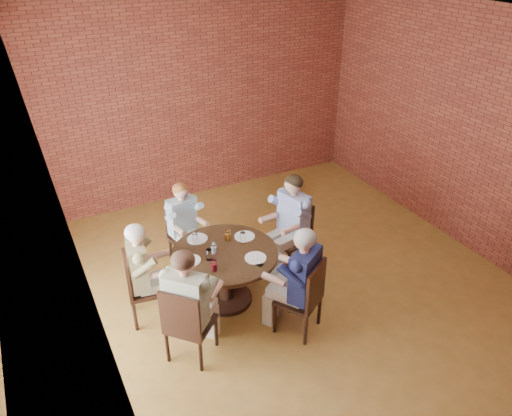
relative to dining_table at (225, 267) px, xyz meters
name	(u,v)px	position (x,y,z in m)	size (l,w,h in m)	color
floor	(278,313)	(0.47, -0.53, -0.53)	(7.00, 7.00, 0.00)	olive
ceiling	(286,28)	(0.47, -0.53, 2.87)	(7.00, 7.00, 0.00)	white
wall_back	(175,103)	(0.47, 2.97, 1.17)	(7.00, 7.00, 0.00)	brown
wall_right	(492,141)	(3.72, -0.53, 1.17)	(7.00, 7.00, 0.00)	brown
dining_table	(225,267)	(0.00, 0.00, 0.00)	(1.31, 1.31, 0.75)	black
chair_a	(294,231)	(1.19, 0.32, -0.01)	(0.56, 0.56, 0.97)	black
diner_a	(290,223)	(1.10, 0.29, 0.17)	(0.57, 0.70, 1.40)	#4357B0
chair_b	(183,233)	(-0.18, 1.04, -0.04)	(0.46, 0.46, 0.90)	black
diner_b	(185,226)	(-0.17, 0.97, 0.10)	(0.49, 0.60, 1.27)	#97B0C0
chair_c	(139,285)	(-1.05, 0.16, -0.02)	(0.48, 0.48, 0.93)	black
diner_c	(144,273)	(-0.97, 0.15, 0.14)	(0.53, 0.65, 1.33)	brown
chair_d	(186,323)	(-0.78, -0.72, 0.00)	(0.65, 0.65, 0.98)	black
diner_d	(189,304)	(-0.71, -0.66, 0.17)	(0.57, 0.70, 1.41)	gray
chair_e	(306,296)	(0.60, -0.93, -0.01)	(0.63, 0.63, 0.97)	black
diner_e	(299,281)	(0.55, -0.85, 0.17)	(0.56, 0.69, 1.39)	#181D45
plate_a	(245,236)	(0.37, 0.19, 0.23)	(0.26, 0.26, 0.01)	white
plate_b	(197,239)	(-0.19, 0.42, 0.23)	(0.26, 0.26, 0.01)	white
plate_c	(190,260)	(-0.44, 0.02, 0.23)	(0.26, 0.26, 0.01)	white
plate_d	(256,258)	(0.27, -0.29, 0.23)	(0.26, 0.26, 0.01)	white
glass_a	(243,237)	(0.30, 0.10, 0.29)	(0.07, 0.07, 0.14)	white
glass_b	(228,235)	(0.15, 0.23, 0.29)	(0.07, 0.07, 0.14)	white
glass_c	(195,239)	(-0.25, 0.34, 0.29)	(0.07, 0.07, 0.14)	white
glass_d	(214,248)	(-0.12, 0.04, 0.29)	(0.07, 0.07, 0.14)	white
glass_e	(209,255)	(-0.22, -0.06, 0.29)	(0.07, 0.07, 0.14)	white
glass_f	(214,266)	(-0.26, -0.29, 0.29)	(0.07, 0.07, 0.14)	white
smartphone	(258,264)	(0.25, -0.40, 0.23)	(0.07, 0.13, 0.01)	black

